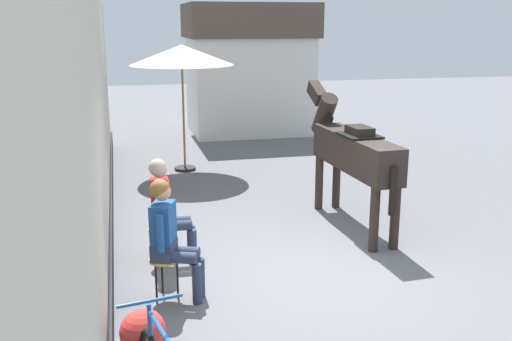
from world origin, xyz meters
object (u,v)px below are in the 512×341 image
Objects in this scene: seated_visitor_near at (169,233)px; cafe_parasol at (182,56)px; seated_visitor_far at (166,206)px; saddled_horse_center at (352,151)px.

seated_visitor_near is 6.13m from cafe_parasol.
seated_visitor_near is 1.00× the size of seated_visitor_far.
seated_visitor_far is 0.54× the size of cafe_parasol.
seated_visitor_far is at bearing 87.23° from seated_visitor_near.
cafe_parasol is (0.79, 4.86, 1.59)m from seated_visitor_far.
cafe_parasol reaches higher than saddled_horse_center.
saddled_horse_center is at bearing 17.05° from seated_visitor_far.
cafe_parasol is at bearing 80.73° from seated_visitor_far.
seated_visitor_near is at bearing -92.77° from seated_visitor_far.
cafe_parasol reaches higher than seated_visitor_near.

